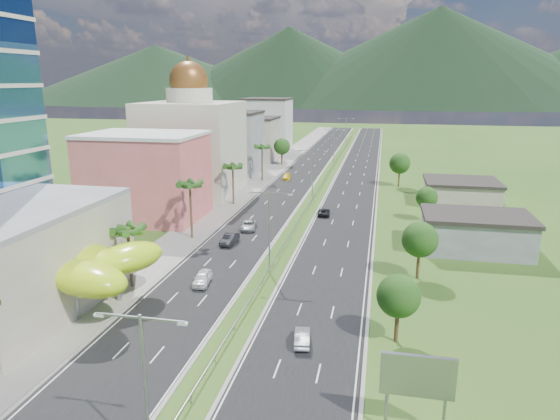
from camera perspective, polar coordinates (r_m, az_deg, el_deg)
The scene contains 36 objects.
ground at distance 57.49m, azimuth -3.45°, elevation -10.79°, with size 500.00×500.00×0.00m, color #2D5119.
road_left at distance 143.81m, azimuth 2.96°, elevation 4.74°, with size 11.00×260.00×0.04m, color black.
road_right at distance 142.37m, azimuth 8.95°, elevation 4.48°, with size 11.00×260.00×0.04m, color black.
sidewalk_left at distance 145.51m, azimuth -0.76°, elevation 4.89°, with size 7.00×260.00×0.12m, color gray.
median_guardrail at distance 125.17m, azimuth 5.10°, elevation 3.49°, with size 0.10×216.06×0.76m.
streetlight_median_a at distance 33.74m, azimuth -15.23°, elevation -17.96°, with size 6.04×0.25×11.00m.
streetlight_median_b at distance 64.18m, azimuth -1.23°, elevation -1.57°, with size 6.04×0.25×11.00m.
streetlight_median_c at distance 102.60m, azimuth 3.74°, elevation 4.54°, with size 6.04×0.25×11.00m.
streetlight_median_d at distance 146.83m, azimuth 6.21°, elevation 7.53°, with size 6.04×0.25×11.00m.
streetlight_median_e at distance 191.42m, azimuth 7.54°, elevation 9.12°, with size 6.04×0.25×11.00m.
lime_canopy at distance 60.41m, azimuth -23.31°, elevation -5.61°, with size 18.00×15.00×7.40m.
pink_shophouse at distance 93.68m, azimuth -15.11°, elevation 3.57°, with size 20.00×15.00×15.00m, color #D15D55.
domed_building at distance 113.86m, azimuth -10.08°, elevation 7.69°, with size 20.00×20.00×28.70m.
midrise_grey at distance 137.33m, azimuth -5.79°, elevation 7.58°, with size 16.00×15.00×16.00m, color slate.
midrise_beige at distance 158.50m, azimuth -3.39°, elevation 8.01°, with size 16.00×15.00×13.00m, color #A49787.
midrise_white at distance 180.45m, azimuth -1.50°, elevation 9.63°, with size 16.00×15.00×18.00m, color silver.
billboard at distance 38.05m, azimuth 15.43°, elevation -18.05°, with size 5.20×0.35×6.20m.
shed_near at distance 79.56m, azimuth 21.45°, elevation -2.58°, with size 15.00×10.00×5.00m, color slate.
shed_far at distance 108.67m, azimuth 19.96°, elevation 1.81°, with size 14.00×12.00×4.40m, color #A49787.
palm_tree_b at distance 62.27m, azimuth -16.98°, elevation -2.43°, with size 3.60×3.60×8.10m.
palm_tree_c at distance 79.45m, azimuth -10.27°, elevation 2.66°, with size 3.60×3.60×9.60m.
palm_tree_d at distance 100.94m, azimuth -5.43°, elevation 4.80°, with size 3.60×3.60×8.60m.
palm_tree_e at distance 124.67m, azimuth -2.07°, elevation 7.08°, with size 3.60×3.60×9.40m.
leafy_tree_lfar at distance 149.23m, azimuth 0.22°, elevation 7.27°, with size 4.90×4.90×8.05m.
leafy_tree_ra at distance 49.31m, azimuth 13.40°, elevation -9.55°, with size 4.20×4.20×6.90m.
leafy_tree_rb at distance 65.27m, azimuth 15.70°, elevation -3.29°, with size 4.55×4.55×7.47m.
leafy_tree_rc at distance 92.70m, azimuth 16.43°, elevation 1.38°, with size 3.85×3.85×6.33m.
leafy_tree_rd at distance 121.66m, azimuth 13.53°, elevation 5.20°, with size 4.90×4.90×8.05m.
mountain_ridge at distance 502.82m, azimuth 17.22°, elevation 11.16°, with size 860.00×140.00×90.00m, color black, non-canonical shape.
car_white_near_left at distance 63.24m, azimuth -8.87°, elevation -7.69°, with size 1.84×4.58×1.56m, color white.
car_dark_left at distance 77.66m, azimuth -5.77°, elevation -3.31°, with size 1.69×4.85×1.60m, color black.
car_silver_mid_left at distance 84.90m, azimuth -3.62°, elevation -1.75°, with size 2.38×5.16×1.43m, color #9A9EA1.
car_yellow_far_left at distance 127.83m, azimuth 0.78°, elevation 3.83°, with size 1.93×4.74×1.37m, color gold.
car_silver_right at distance 49.48m, azimuth 2.55°, elevation -14.30°, with size 1.43×4.11×1.35m, color #9C9DA3.
car_dark_far_right at distance 93.96m, azimuth 5.02°, elevation -0.21°, with size 2.13×4.62×1.28m, color black.
motorcycle at distance 59.59m, azimuth -15.69°, elevation -9.72°, with size 0.56×1.84×1.18m, color black.
Camera 1 is at (13.77, -50.09, 24.62)m, focal length 32.00 mm.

